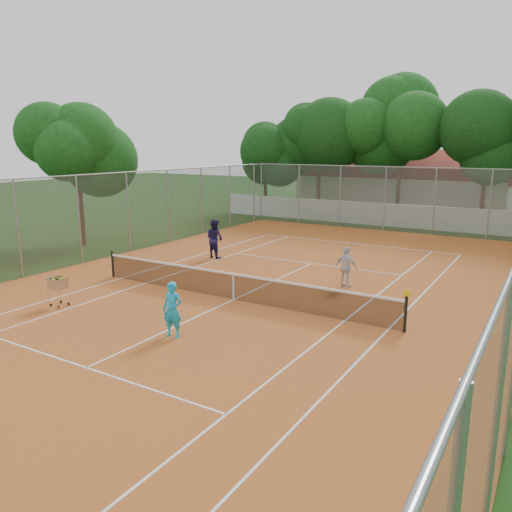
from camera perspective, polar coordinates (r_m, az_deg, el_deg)
The scene contains 12 objects.
ground at distance 17.50m, azimuth -2.56°, elevation -5.07°, with size 120.00×120.00×0.00m, color black.
court_pad at distance 17.50m, azimuth -2.56°, elevation -5.04°, with size 18.00×34.00×0.02m, color #B15A22.
court_lines at distance 17.50m, azimuth -2.57°, elevation -5.00°, with size 10.98×23.78×0.01m, color white.
tennis_net at distance 17.35m, azimuth -2.58°, elevation -3.47°, with size 11.88×0.10×0.98m, color black.
perimeter_fence at distance 17.00m, azimuth -2.63°, elevation 1.36°, with size 18.00×34.00×4.00m, color slate.
boundary_wall at distance 34.43m, azimuth 15.38°, elevation 4.52°, with size 26.00×0.30×1.50m, color white.
clubhouse at distance 44.41m, azimuth 16.64°, elevation 8.04°, with size 16.40×9.00×4.40m, color beige.
tropical_trees at distance 37.02m, azimuth 17.09°, elevation 11.56°, with size 29.00×19.00×10.00m, color black.
player_near at distance 14.17m, azimuth -9.53°, elevation -6.08°, with size 0.58×0.38×1.59m, color #19A2D6.
player_far_left at distance 23.82m, azimuth -4.75°, elevation 1.98°, with size 0.90×0.70×1.85m, color #1C1848.
player_far_right at distance 19.06m, azimuth 10.27°, elevation -1.28°, with size 0.92×0.38×1.57m, color silver.
ball_hopper at distance 17.92m, azimuth -21.64°, elevation -3.71°, with size 0.51×0.51×1.06m, color #BAB9C0.
Camera 1 is at (9.33, -13.83, 5.30)m, focal length 35.00 mm.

